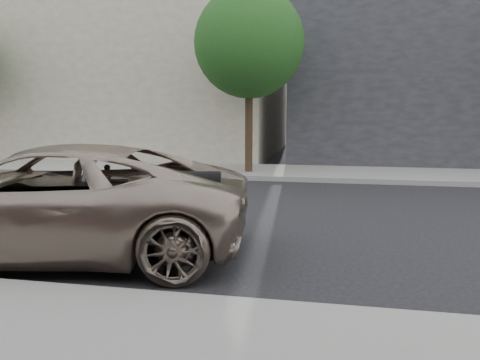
{
  "coord_description": "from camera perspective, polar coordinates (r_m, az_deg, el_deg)",
  "views": [
    {
      "loc": [
        -0.53,
        8.68,
        2.15
      ],
      "look_at": [
        1.0,
        0.68,
        0.9
      ],
      "focal_mm": 35.0,
      "sensor_mm": 36.0,
      "label": 1
    }
  ],
  "objects": [
    {
      "name": "far_building_cream",
      "position": [
        24.21,
        -12.68,
        12.91
      ],
      "size": [
        14.0,
        11.0,
        8.0
      ],
      "color": "#9E957E",
      "rests_on": "ground"
    },
    {
      "name": "street_tree_mid",
      "position": [
        15.03,
        1.11,
        16.33
      ],
      "size": [
        3.4,
        3.4,
        5.7
      ],
      "color": "#372719",
      "rests_on": "far_sidewalk"
    },
    {
      "name": "far_sidewalk",
      "position": [
        15.33,
        8.77,
        0.85
      ],
      "size": [
        44.0,
        3.0,
        0.15
      ],
      "primitive_type": "cube",
      "color": "gray",
      "rests_on": "ground"
    },
    {
      "name": "minivan",
      "position": [
        7.42,
        -22.32,
        -2.32
      ],
      "size": [
        6.22,
        3.61,
        1.63
      ],
      "primitive_type": "imported",
      "rotation": [
        0.0,
        0.0,
        1.73
      ],
      "color": "gray",
      "rests_on": "ground"
    },
    {
      "name": "motorcycle",
      "position": [
        6.69,
        -10.29,
        -4.19
      ],
      "size": [
        2.43,
        1.1,
        1.56
      ],
      "rotation": [
        0.0,
        0.0,
        0.21
      ],
      "color": "black",
      "rests_on": "ground"
    },
    {
      "name": "ground",
      "position": [
        8.96,
        7.16,
        -5.23
      ],
      "size": [
        120.0,
        120.0,
        0.0
      ],
      "primitive_type": "plane",
      "color": "black",
      "rests_on": "ground"
    }
  ]
}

